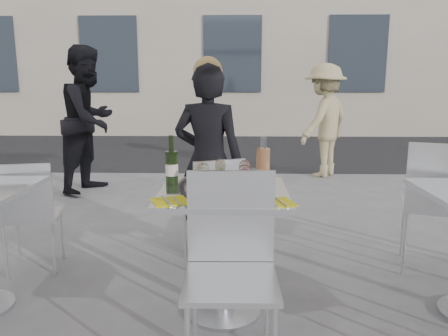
{
  "coord_description": "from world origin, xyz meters",
  "views": [
    {
      "loc": [
        0.06,
        -2.38,
        1.35
      ],
      "look_at": [
        0.0,
        0.15,
        0.85
      ],
      "focal_mm": 35.0,
      "sensor_mm": 36.0,
      "label": 1
    }
  ],
  "objects_px": {
    "side_chair_rfar": "(437,198)",
    "pedestrian_a": "(89,120)",
    "sugar_shaker": "(256,178)",
    "wineglass_white_b": "(220,167)",
    "wineglass_white_a": "(204,172)",
    "wineglass_red_b": "(245,168)",
    "pizza_far": "(229,181)",
    "salad_plate": "(225,183)",
    "chair_far": "(215,204)",
    "wine_bottle": "(172,166)",
    "main_table": "(223,226)",
    "woman_diner": "(208,161)",
    "napkin_left": "(170,201)",
    "napkin_right": "(275,202)",
    "chair_near": "(231,255)",
    "pizza_near": "(231,198)",
    "wineglass_red_a": "(245,173)",
    "carafe": "(263,165)",
    "side_chair_lfar": "(29,208)",
    "pedestrian_b": "(324,121)"
  },
  "relations": [
    {
      "from": "pedestrian_a",
      "to": "napkin_left",
      "type": "relative_size",
      "value": 7.62
    },
    {
      "from": "sugar_shaker",
      "to": "wineglass_white_b",
      "type": "bearing_deg",
      "value": 164.75
    },
    {
      "from": "carafe",
      "to": "chair_near",
      "type": "bearing_deg",
      "value": -107.0
    },
    {
      "from": "pedestrian_a",
      "to": "chair_far",
      "type": "bearing_deg",
      "value": -127.49
    },
    {
      "from": "wineglass_red_b",
      "to": "napkin_left",
      "type": "distance_m",
      "value": 0.52
    },
    {
      "from": "wineglass_red_a",
      "to": "pedestrian_b",
      "type": "bearing_deg",
      "value": 72.72
    },
    {
      "from": "side_chair_lfar",
      "to": "wineglass_red_a",
      "type": "distance_m",
      "value": 1.64
    },
    {
      "from": "wineglass_white_b",
      "to": "pedestrian_a",
      "type": "bearing_deg",
      "value": 121.31
    },
    {
      "from": "main_table",
      "to": "wineglass_white_b",
      "type": "relative_size",
      "value": 4.76
    },
    {
      "from": "side_chair_lfar",
      "to": "pedestrian_b",
      "type": "distance_m",
      "value": 4.35
    },
    {
      "from": "napkin_left",
      "to": "pedestrian_b",
      "type": "bearing_deg",
      "value": 46.84
    },
    {
      "from": "main_table",
      "to": "wine_bottle",
      "type": "height_order",
      "value": "wine_bottle"
    },
    {
      "from": "napkin_left",
      "to": "wineglass_white_a",
      "type": "bearing_deg",
      "value": 32.86
    },
    {
      "from": "side_chair_rfar",
      "to": "wine_bottle",
      "type": "height_order",
      "value": "wine_bottle"
    },
    {
      "from": "woman_diner",
      "to": "pedestrian_b",
      "type": "height_order",
      "value": "pedestrian_b"
    },
    {
      "from": "pedestrian_b",
      "to": "pizza_far",
      "type": "xyz_separation_m",
      "value": [
        -1.31,
        -3.73,
        -0.04
      ]
    },
    {
      "from": "pedestrian_b",
      "to": "wineglass_red_b",
      "type": "distance_m",
      "value": 3.99
    },
    {
      "from": "wine_bottle",
      "to": "wineglass_white_a",
      "type": "height_order",
      "value": "wine_bottle"
    },
    {
      "from": "chair_near",
      "to": "side_chair_lfar",
      "type": "height_order",
      "value": "chair_near"
    },
    {
      "from": "salad_plate",
      "to": "wine_bottle",
      "type": "bearing_deg",
      "value": 160.18
    },
    {
      "from": "side_chair_rfar",
      "to": "wineglass_red_b",
      "type": "height_order",
      "value": "side_chair_rfar"
    },
    {
      "from": "pizza_far",
      "to": "wineglass_red_a",
      "type": "distance_m",
      "value": 0.24
    },
    {
      "from": "pizza_near",
      "to": "napkin_left",
      "type": "xyz_separation_m",
      "value": [
        -0.31,
        -0.05,
        -0.01
      ]
    },
    {
      "from": "sugar_shaker",
      "to": "wineglass_red_a",
      "type": "xyz_separation_m",
      "value": [
        -0.07,
        -0.12,
        0.06
      ]
    },
    {
      "from": "wineglass_red_b",
      "to": "napkin_right",
      "type": "bearing_deg",
      "value": -66.92
    },
    {
      "from": "side_chair_rfar",
      "to": "pedestrian_b",
      "type": "bearing_deg",
      "value": -69.44
    },
    {
      "from": "side_chair_rfar",
      "to": "wineglass_white_a",
      "type": "distance_m",
      "value": 1.7
    },
    {
      "from": "chair_near",
      "to": "pedestrian_a",
      "type": "relative_size",
      "value": 0.52
    },
    {
      "from": "chair_far",
      "to": "pizza_far",
      "type": "height_order",
      "value": "chair_far"
    },
    {
      "from": "wineglass_white_b",
      "to": "wineglass_red_b",
      "type": "bearing_deg",
      "value": -16.04
    },
    {
      "from": "side_chair_rfar",
      "to": "wineglass_red_a",
      "type": "bearing_deg",
      "value": 42.54
    },
    {
      "from": "pizza_far",
      "to": "sugar_shaker",
      "type": "relative_size",
      "value": 3.12
    },
    {
      "from": "pedestrian_b",
      "to": "wineglass_red_a",
      "type": "distance_m",
      "value": 4.12
    },
    {
      "from": "side_chair_rfar",
      "to": "wineglass_red_a",
      "type": "height_order",
      "value": "side_chair_rfar"
    },
    {
      "from": "pizza_far",
      "to": "wine_bottle",
      "type": "xyz_separation_m",
      "value": [
        -0.34,
        -0.02,
        0.1
      ]
    },
    {
      "from": "main_table",
      "to": "woman_diner",
      "type": "height_order",
      "value": "woman_diner"
    },
    {
      "from": "side_chair_rfar",
      "to": "pedestrian_a",
      "type": "relative_size",
      "value": 0.54
    },
    {
      "from": "wineglass_white_b",
      "to": "salad_plate",
      "type": "bearing_deg",
      "value": -75.58
    },
    {
      "from": "wine_bottle",
      "to": "napkin_right",
      "type": "distance_m",
      "value": 0.71
    },
    {
      "from": "chair_near",
      "to": "pedestrian_b",
      "type": "height_order",
      "value": "pedestrian_b"
    },
    {
      "from": "chair_far",
      "to": "wine_bottle",
      "type": "height_order",
      "value": "wine_bottle"
    },
    {
      "from": "salad_plate",
      "to": "napkin_right",
      "type": "height_order",
      "value": "salad_plate"
    },
    {
      "from": "pedestrian_a",
      "to": "wineglass_white_a",
      "type": "relative_size",
      "value": 11.32
    },
    {
      "from": "chair_far",
      "to": "wineglass_white_a",
      "type": "distance_m",
      "value": 0.75
    },
    {
      "from": "pizza_far",
      "to": "salad_plate",
      "type": "relative_size",
      "value": 1.52
    },
    {
      "from": "main_table",
      "to": "wineglass_red_b",
      "type": "height_order",
      "value": "wineglass_red_b"
    },
    {
      "from": "side_chair_lfar",
      "to": "carafe",
      "type": "height_order",
      "value": "carafe"
    },
    {
      "from": "chair_near",
      "to": "woman_diner",
      "type": "distance_m",
      "value": 1.43
    },
    {
      "from": "salad_plate",
      "to": "wineglass_white_a",
      "type": "xyz_separation_m",
      "value": [
        -0.12,
        -0.04,
        0.07
      ]
    },
    {
      "from": "woman_diner",
      "to": "pizza_near",
      "type": "distance_m",
      "value": 1.15
    }
  ]
}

